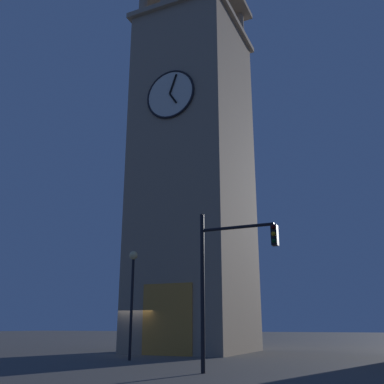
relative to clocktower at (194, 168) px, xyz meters
name	(u,v)px	position (x,y,z in m)	size (l,w,h in m)	color
ground_plane	(139,354)	(2.19, 3.15, -12.46)	(200.00, 200.00, 0.00)	#56544F
clocktower	(194,168)	(0.00, 0.00, 0.00)	(7.41, 8.20, 30.69)	gray
traffic_signal_near	(225,266)	(-6.55, 11.66, -8.74)	(3.03, 0.41, 5.80)	black
street_lamp	(132,283)	(0.03, 7.59, -8.75)	(0.44, 0.44, 5.34)	black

